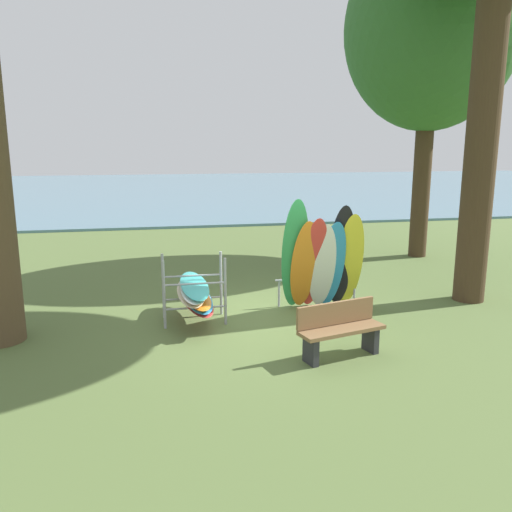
# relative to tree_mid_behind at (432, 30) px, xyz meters

# --- Properties ---
(ground_plane) EXTENTS (80.00, 80.00, 0.00)m
(ground_plane) POSITION_rel_tree_mid_behind_xyz_m (-5.56, -4.72, -6.27)
(ground_plane) COLOR #566B38
(lake_water) EXTENTS (80.00, 36.00, 0.10)m
(lake_water) POSITION_rel_tree_mid_behind_xyz_m (-5.56, 24.51, -6.22)
(lake_water) COLOR slate
(lake_water) RESTS_ON ground
(tree_mid_behind) EXTENTS (4.73, 4.73, 9.03)m
(tree_mid_behind) POSITION_rel_tree_mid_behind_xyz_m (0.00, 0.00, 0.00)
(tree_mid_behind) COLOR #42301E
(tree_mid_behind) RESTS_ON ground
(leaning_board_pile) EXTENTS (1.77, 0.97, 2.29)m
(leaning_board_pile) POSITION_rel_tree_mid_behind_xyz_m (-4.43, -4.43, -5.28)
(leaning_board_pile) COLOR #339E56
(leaning_board_pile) RESTS_ON ground
(board_storage_rack) EXTENTS (1.15, 2.13, 1.25)m
(board_storage_rack) POSITION_rel_tree_mid_behind_xyz_m (-6.95, -4.58, -5.72)
(board_storage_rack) COLOR #9EA0A5
(board_storage_rack) RESTS_ON ground
(park_bench) EXTENTS (1.46, 0.76, 0.85)m
(park_bench) POSITION_rel_tree_mid_behind_xyz_m (-4.88, -6.69, -5.82)
(park_bench) COLOR #2D2D33
(park_bench) RESTS_ON ground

